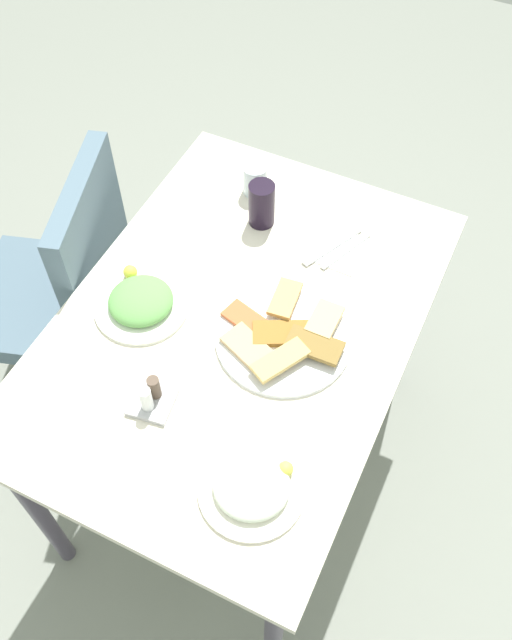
% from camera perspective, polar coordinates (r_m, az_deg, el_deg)
% --- Properties ---
extents(ground_plane, '(6.00, 6.00, 0.00)m').
position_cam_1_polar(ground_plane, '(2.24, -1.10, -11.30)').
color(ground_plane, gray).
extents(dining_table, '(1.10, 0.78, 0.75)m').
position_cam_1_polar(dining_table, '(1.66, -1.45, -1.88)').
color(dining_table, silver).
rests_on(dining_table, ground_plane).
extents(dining_chair, '(0.53, 0.53, 0.90)m').
position_cam_1_polar(dining_chair, '(2.04, -15.31, 2.86)').
color(dining_chair, slate).
rests_on(dining_chair, ground_plane).
extents(pide_platter, '(0.31, 0.31, 0.04)m').
position_cam_1_polar(pide_platter, '(1.55, 2.30, -1.31)').
color(pide_platter, white).
rests_on(pide_platter, dining_table).
extents(salad_plate_greens, '(0.21, 0.21, 0.05)m').
position_cam_1_polar(salad_plate_greens, '(1.37, -0.30, -13.57)').
color(salad_plate_greens, white).
rests_on(salad_plate_greens, dining_table).
extents(salad_plate_rice, '(0.22, 0.22, 0.05)m').
position_cam_1_polar(salad_plate_rice, '(1.62, -9.49, 1.51)').
color(salad_plate_rice, white).
rests_on(salad_plate_rice, dining_table).
extents(soda_can, '(0.08, 0.08, 0.12)m').
position_cam_1_polar(soda_can, '(1.74, 0.47, 9.54)').
color(soda_can, black).
rests_on(soda_can, dining_table).
extents(drinking_glass, '(0.06, 0.06, 0.09)m').
position_cam_1_polar(drinking_glass, '(1.83, -0.08, 11.54)').
color(drinking_glass, silver).
rests_on(drinking_glass, dining_table).
extents(paper_napkin, '(0.14, 0.14, 0.00)m').
position_cam_1_polar(paper_napkin, '(1.73, 6.84, 5.81)').
color(paper_napkin, white).
rests_on(paper_napkin, dining_table).
extents(fork, '(0.16, 0.08, 0.00)m').
position_cam_1_polar(fork, '(1.73, 7.41, 5.70)').
color(fork, silver).
rests_on(fork, paper_napkin).
extents(spoon, '(0.18, 0.10, 0.00)m').
position_cam_1_polar(spoon, '(1.73, 6.30, 6.10)').
color(spoon, silver).
rests_on(spoon, paper_napkin).
extents(condiment_caddy, '(0.10, 0.10, 0.08)m').
position_cam_1_polar(condiment_caddy, '(1.47, -8.64, -6.38)').
color(condiment_caddy, '#B2B2B7').
rests_on(condiment_caddy, dining_table).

